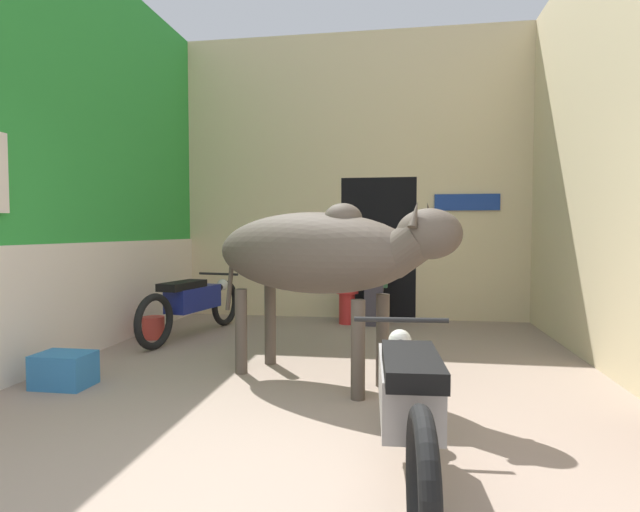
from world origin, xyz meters
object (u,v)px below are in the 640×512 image
crate (64,370)px  shopkeeper_seated (374,279)px  plastic_stool (347,306)px  bucket (153,328)px  motorcycle_near (408,398)px  motorcycle_far (193,302)px  cow (318,254)px

crate → shopkeeper_seated: bearing=53.0°
plastic_stool → bucket: bearing=-149.4°
plastic_stool → motorcycle_near: bearing=-80.1°
motorcycle_far → crate: bearing=-97.0°
motorcycle_far → crate: 2.08m
bucket → shopkeeper_seated: bearing=27.2°
shopkeeper_seated → plastic_stool: size_ratio=2.55×
shopkeeper_seated → bucket: (-2.57, -1.32, -0.49)m
cow → bucket: 2.79m
cow → motorcycle_far: (-1.79, 1.57, -0.67)m
crate → motorcycle_far: bearing=83.0°
motorcycle_far → crate: (-0.25, -2.05, -0.28)m
motorcycle_far → shopkeeper_seated: shopkeeper_seated is taller
cow → plastic_stool: (-0.02, 2.68, -0.85)m
motorcycle_near → shopkeeper_seated: shopkeeper_seated is taller
motorcycle_near → motorcycle_far: 4.06m
motorcycle_near → plastic_stool: motorcycle_near is taller
cow → motorcycle_far: 2.48m
shopkeeper_seated → plastic_stool: bearing=-176.7°
motorcycle_far → shopkeeper_seated: (2.14, 1.13, 0.20)m
motorcycle_near → plastic_stool: bearing=99.9°
plastic_stool → motorcycle_far: bearing=-148.0°
plastic_stool → bucket: plastic_stool is taller
crate → motorcycle_near: bearing=-22.2°
cow → crate: size_ratio=5.26×
motorcycle_near → plastic_stool: size_ratio=4.47×
motorcycle_near → bucket: size_ratio=7.91×
plastic_stool → cow: bearing=-89.6°
crate → plastic_stool: bearing=57.3°
motorcycle_far → shopkeeper_seated: bearing=27.8°
cow → plastic_stool: size_ratio=5.03×
shopkeeper_seated → bucket: size_ratio=4.51×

